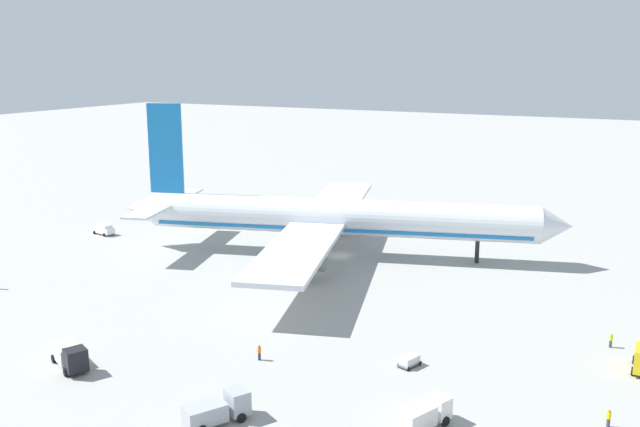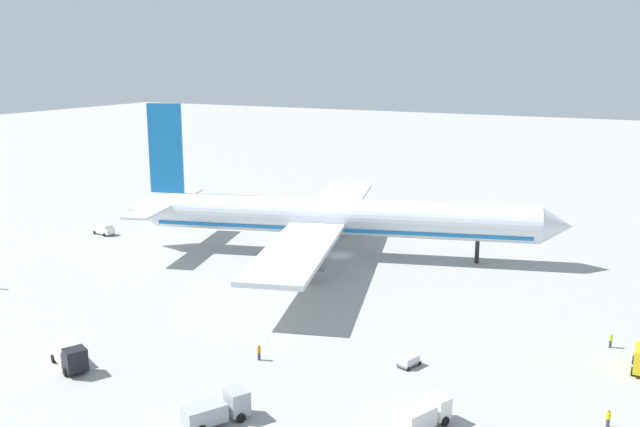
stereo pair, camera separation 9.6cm
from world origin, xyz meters
The scene contains 12 objects.
ground_plane centered at (0.00, 0.00, 0.00)m, with size 600.00×600.00×0.00m, color #9E9E99.
airliner centered at (-1.45, -0.40, 6.56)m, with size 73.97×69.29×25.07m.
service_truck_2 centered at (13.74, -54.75, 1.36)m, with size 4.93×6.36×2.69m.
service_truck_3 centered at (30.77, -47.01, 1.35)m, with size 4.11×5.84×2.44m.
service_truck_5 centered at (-7.35, -52.33, 1.41)m, with size 6.84×4.83×2.83m.
service_van centered at (-45.76, -7.33, 1.03)m, with size 4.82×2.66×1.97m.
baggage_cart_2 centered at (25.23, -35.45, 0.64)m, with size 2.20×3.27×1.15m.
ground_worker_0 centered at (45.65, -39.35, 0.86)m, with size 0.40×0.40×1.70m.
ground_worker_1 centered at (44.20, -20.18, 0.90)m, with size 0.54×0.54×1.76m.
ground_worker_3 centered at (9.91, -41.50, 0.89)m, with size 0.48×0.48×1.75m.
traffic_cone_0 centered at (-38.47, 33.69, 0.28)m, with size 0.36×0.36×0.55m, color orange.
traffic_cone_1 centered at (-14.51, 41.15, 0.28)m, with size 0.36×0.36×0.55m, color orange.
Camera 2 is at (48.53, -102.32, 32.80)m, focal length 39.20 mm.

